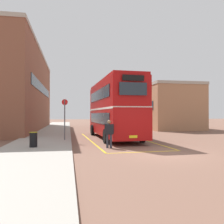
{
  "coord_description": "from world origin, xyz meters",
  "views": [
    {
      "loc": [
        -4.68,
        -11.45,
        2.03
      ],
      "look_at": [
        -0.72,
        10.15,
        2.22
      ],
      "focal_mm": 37.92,
      "sensor_mm": 36.0,
      "label": 1
    }
  ],
  "objects": [
    {
      "name": "bay_marking_yellow",
      "position": [
        -0.94,
        6.0,
        0.0
      ],
      "size": [
        4.82,
        12.73,
        0.01
      ],
      "color": "gold",
      "rests_on": "ground"
    },
    {
      "name": "single_deck_bus",
      "position": [
        2.42,
        25.33,
        1.64
      ],
      "size": [
        2.87,
        9.11,
        3.02
      ],
      "color": "black",
      "rests_on": "ground"
    },
    {
      "name": "bus_stop_sign",
      "position": [
        -4.97,
        6.23,
        1.92
      ],
      "size": [
        0.44,
        0.13,
        2.99
      ],
      "color": "#4C4C51",
      "rests_on": "sidewalk_left"
    },
    {
      "name": "pedestrian_boarding",
      "position": [
        -2.3,
        2.51,
        0.96
      ],
      "size": [
        0.55,
        0.34,
        1.67
      ],
      "color": "#2D2D38",
      "rests_on": "ground"
    },
    {
      "name": "ground_plane",
      "position": [
        0.0,
        14.4,
        0.0
      ],
      "size": [
        135.6,
        135.6,
        0.0
      ],
      "primitive_type": "plane",
      "color": "brown"
    },
    {
      "name": "sidewalk_left",
      "position": [
        -6.5,
        16.8,
        0.07
      ],
      "size": [
        4.0,
        57.6,
        0.14
      ],
      "primitive_type": "cube",
      "color": "#A39E93",
      "rests_on": "ground"
    },
    {
      "name": "depot_building_right",
      "position": [
        8.76,
        20.69,
        3.0
      ],
      "size": [
        6.64,
        12.32,
        5.99
      ],
      "color": "#AD7A56",
      "rests_on": "ground"
    },
    {
      "name": "double_decker_bus",
      "position": [
        -0.98,
        7.96,
        2.51
      ],
      "size": [
        3.24,
        10.65,
        4.75
      ],
      "color": "black",
      "rests_on": "ground"
    },
    {
      "name": "litter_bin",
      "position": [
        -6.67,
        2.67,
        0.58
      ],
      "size": [
        0.46,
        0.46,
        0.87
      ],
      "color": "black",
      "rests_on": "sidewalk_left"
    },
    {
      "name": "brick_building_left",
      "position": [
        -10.87,
        20.55,
        5.02
      ],
      "size": [
        5.67,
        25.01,
        10.03
      ],
      "color": "brown",
      "rests_on": "ground"
    }
  ]
}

